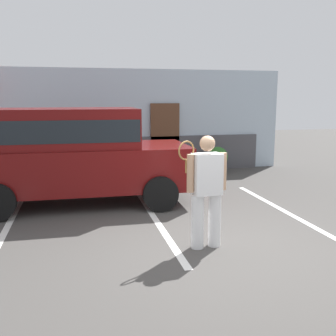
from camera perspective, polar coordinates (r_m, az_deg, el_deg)
name	(u,v)px	position (r m, az deg, el deg)	size (l,w,h in m)	color
ground_plane	(212,248)	(6.19, 6.36, -11.39)	(40.00, 40.00, 0.00)	#423F3D
parking_stripe_0	(5,231)	(7.39, -22.58, -8.50)	(0.12, 4.40, 0.01)	silver
parking_stripe_1	(156,221)	(7.41, -1.70, -7.64)	(0.12, 4.40, 0.01)	silver
parking_stripe_2	(285,211)	(8.33, 16.62, -6.05)	(0.12, 4.40, 0.01)	silver
house_frontage	(141,124)	(12.22, -3.89, 6.37)	(8.97, 0.40, 3.12)	silver
parked_suv	(75,151)	(8.59, -13.32, 2.38)	(4.63, 2.22, 2.05)	#590C0C
tennis_player_man	(206,190)	(5.95, 5.58, -3.19)	(0.77, 0.30, 1.72)	white
potted_plant_by_porch	(218,159)	(12.01, 7.22, 1.36)	(0.61, 0.61, 0.81)	#9E5638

